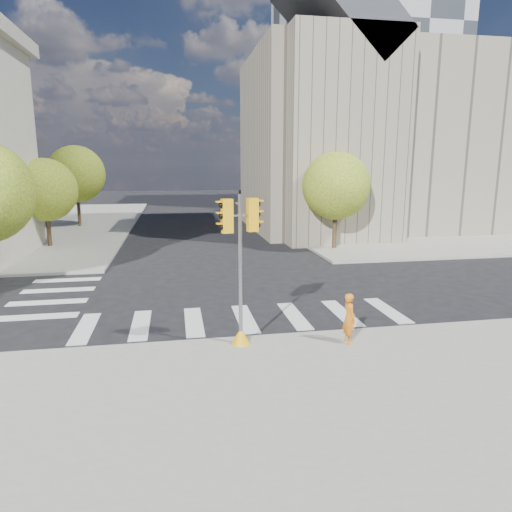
{
  "coord_description": "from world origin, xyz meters",
  "views": [
    {
      "loc": [
        -2.43,
        -17.21,
        5.38
      ],
      "look_at": [
        0.43,
        -1.24,
        2.1
      ],
      "focal_mm": 32.0,
      "sensor_mm": 36.0,
      "label": 1
    }
  ],
  "objects_px": {
    "lamp_near": "(323,176)",
    "lamp_far": "(279,172)",
    "photographer": "(349,318)",
    "traffic_signal": "(240,281)"
  },
  "relations": [
    {
      "from": "lamp_near",
      "to": "lamp_far",
      "type": "bearing_deg",
      "value": 90.0
    },
    {
      "from": "photographer",
      "to": "traffic_signal",
      "type": "bearing_deg",
      "value": 77.49
    },
    {
      "from": "photographer",
      "to": "lamp_far",
      "type": "bearing_deg",
      "value": -13.42
    },
    {
      "from": "traffic_signal",
      "to": "photographer",
      "type": "bearing_deg",
      "value": -20.7
    },
    {
      "from": "lamp_far",
      "to": "lamp_near",
      "type": "bearing_deg",
      "value": -90.0
    },
    {
      "from": "lamp_far",
      "to": "photographer",
      "type": "height_order",
      "value": "lamp_far"
    },
    {
      "from": "lamp_far",
      "to": "photographer",
      "type": "relative_size",
      "value": 5.32
    },
    {
      "from": "lamp_near",
      "to": "traffic_signal",
      "type": "xyz_separation_m",
      "value": [
        -8.63,
        -18.6,
        -2.51
      ]
    },
    {
      "from": "lamp_near",
      "to": "lamp_far",
      "type": "xyz_separation_m",
      "value": [
        0.0,
        14.0,
        0.0
      ]
    },
    {
      "from": "lamp_near",
      "to": "lamp_far",
      "type": "distance_m",
      "value": 14.0
    }
  ]
}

